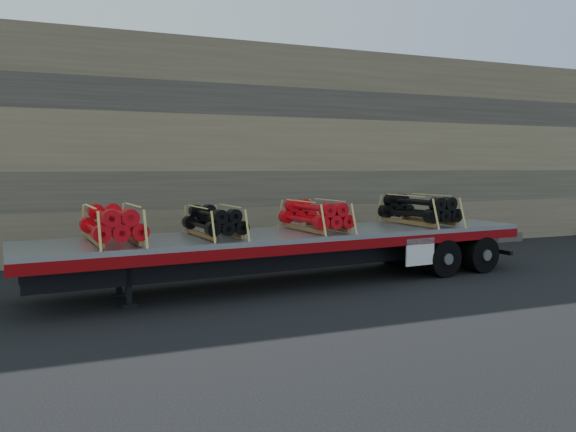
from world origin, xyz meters
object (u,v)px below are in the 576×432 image
at_px(trailer, 294,257).
at_px(bundle_front, 112,225).
at_px(bundle_midrear, 315,216).
at_px(bundle_midfront, 214,222).
at_px(bundle_rear, 418,210).

height_order(trailer, bundle_front, bundle_front).
bearing_deg(bundle_midrear, bundle_front, 180.00).
distance_m(bundle_front, bundle_midfront, 2.31).
bearing_deg(trailer, bundle_midrear, 0.00).
bearing_deg(bundle_midfront, bundle_front, 180.00).
bearing_deg(bundle_midfront, trailer, -0.00).
distance_m(trailer, bundle_midfront, 2.34).
bearing_deg(bundle_rear, trailer, 180.00).
distance_m(trailer, bundle_rear, 4.12).
xyz_separation_m(bundle_midfront, bundle_midrear, (2.71, 0.25, 0.03)).
height_order(trailer, bundle_rear, bundle_rear).
height_order(bundle_front, bundle_midfront, bundle_front).
bearing_deg(bundle_midrear, bundle_midfront, -180.00).
xyz_separation_m(bundle_front, bundle_midrear, (5.01, 0.47, -0.01)).
bearing_deg(bundle_rear, bundle_midrear, 180.00).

